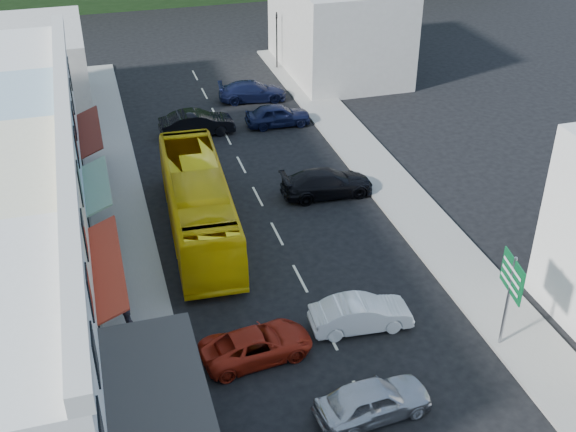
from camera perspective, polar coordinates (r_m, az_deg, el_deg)
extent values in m
plane|color=black|center=(30.28, 3.21, -9.22)|extent=(120.00, 120.00, 0.00)
cube|color=gray|center=(37.19, -12.93, -1.42)|extent=(3.00, 52.00, 0.15)
cube|color=gray|center=(40.31, 8.69, 1.76)|extent=(3.00, 52.00, 0.15)
cube|color=#581E16|center=(23.11, -12.60, -15.48)|extent=(1.30, 7.65, 0.08)
cube|color=#A7321E|center=(29.69, -14.12, -3.79)|extent=(1.30, 6.80, 0.08)
cube|color=#96B8C6|center=(35.57, -21.67, 2.78)|extent=(7.00, 6.00, 8.00)
cube|color=#195926|center=(35.72, -14.91, 2.41)|extent=(1.30, 5.10, 0.08)
cube|color=silver|center=(41.47, -21.27, 6.84)|extent=(7.00, 7.00, 8.00)
cube|color=#581E16|center=(41.60, -15.43, 6.51)|extent=(1.30, 5.95, 0.08)
cube|color=#B7B2A8|center=(51.57, -20.05, 10.44)|extent=(8.00, 10.00, 6.00)
cube|color=#B7B2A8|center=(57.37, 3.99, 14.71)|extent=(8.00, 12.00, 7.00)
imported|color=yellow|center=(36.05, -7.08, 0.82)|extent=(3.12, 11.72, 3.10)
imported|color=silver|center=(26.63, 6.74, -14.29)|extent=(4.55, 2.21, 1.40)
imported|color=white|center=(30.24, 5.78, -7.70)|extent=(4.51, 2.08, 1.40)
imported|color=maroon|center=(28.73, -2.48, -9.99)|extent=(4.79, 2.42, 1.40)
imported|color=black|center=(39.61, 3.11, 2.57)|extent=(4.56, 1.98, 1.40)
imported|color=#0F1432|center=(48.08, -0.81, 7.94)|extent=(4.47, 1.97, 1.40)
imported|color=black|center=(47.11, -7.21, 7.19)|extent=(4.43, 1.88, 1.40)
imported|color=#0F1432|center=(52.21, -2.83, 9.83)|extent=(4.69, 2.37, 1.40)
imported|color=black|center=(29.58, -12.39, -8.67)|extent=(0.48, 0.65, 1.70)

